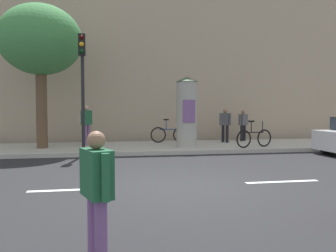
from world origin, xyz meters
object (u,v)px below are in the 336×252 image
object	(u,v)px
poster_column	(187,111)
traffic_light	(82,73)
pedestrian_tallest	(225,122)
bicycle_upright	(254,138)
pedestrian_in_red_top	(97,186)
pedestrian_with_backpack	(243,123)
bicycle_leaning	(170,134)
pedestrian_in_light_jacket	(86,121)
street_tree	(40,41)

from	to	relation	value
poster_column	traffic_light	bearing A→B (deg)	-165.87
pedestrian_tallest	bicycle_upright	bearing A→B (deg)	-77.69
poster_column	pedestrian_in_red_top	size ratio (longest dim) A/B	1.93
pedestrian_with_backpack	bicycle_leaning	bearing A→B (deg)	-176.42
poster_column	pedestrian_in_red_top	distance (m)	10.40
bicycle_leaning	bicycle_upright	size ratio (longest dim) A/B	1.03
pedestrian_tallest	pedestrian_with_backpack	distance (m)	1.25
pedestrian_in_red_top	bicycle_leaning	xyz separation A→B (m)	(2.89, 11.71, -0.33)
pedestrian_tallest	bicycle_leaning	bearing A→B (deg)	172.38
traffic_light	poster_column	distance (m)	4.40
poster_column	pedestrian_with_backpack	size ratio (longest dim) A/B	1.90
traffic_light	pedestrian_in_red_top	distance (m)	9.11
pedestrian_with_backpack	bicycle_upright	bearing A→B (deg)	-103.07
pedestrian_tallest	bicycle_upright	size ratio (longest dim) A/B	0.92
poster_column	pedestrian_in_light_jacket	size ratio (longest dim) A/B	1.66
poster_column	pedestrian_tallest	size ratio (longest dim) A/B	1.82
traffic_light	pedestrian_in_red_top	bearing A→B (deg)	-84.96
pedestrian_tallest	bicycle_leaning	xyz separation A→B (m)	(-2.56, 0.34, -0.53)
pedestrian_in_light_jacket	bicycle_leaning	xyz separation A→B (m)	(3.72, 0.32, -0.65)
street_tree	pedestrian_tallest	world-z (taller)	street_tree
street_tree	poster_column	bearing A→B (deg)	-5.77
pedestrian_with_backpack	bicycle_upright	distance (m)	2.86
pedestrian_in_red_top	pedestrian_with_backpack	distance (m)	13.62
bicycle_upright	pedestrian_in_light_jacket	bearing A→B (deg)	162.02
pedestrian_with_backpack	bicycle_leaning	world-z (taller)	pedestrian_with_backpack
pedestrian_in_red_top	bicycle_leaning	size ratio (longest dim) A/B	0.84
poster_column	bicycle_leaning	bearing A→B (deg)	101.58
pedestrian_in_red_top	pedestrian_with_backpack	bearing A→B (deg)	61.21
street_tree	pedestrian_in_light_jacket	xyz separation A→B (m)	(1.65, 0.96, -3.18)
traffic_light	bicycle_leaning	world-z (taller)	traffic_light
traffic_light	bicycle_upright	xyz separation A→B (m)	(6.70, 0.37, -2.44)
pedestrian_in_light_jacket	bicycle_upright	bearing A→B (deg)	-17.98
pedestrian_in_red_top	pedestrian_tallest	bearing A→B (deg)	64.38
pedestrian_in_red_top	bicycle_upright	size ratio (longest dim) A/B	0.86
street_tree	pedestrian_tallest	distance (m)	8.64
pedestrian_in_light_jacket	pedestrian_in_red_top	bearing A→B (deg)	-85.83
poster_column	pedestrian_tallest	bearing A→B (deg)	34.93
traffic_light	pedestrian_with_backpack	xyz separation A→B (m)	(7.34, 3.11, -1.96)
bicycle_upright	bicycle_leaning	bearing A→B (deg)	140.32
pedestrian_in_red_top	pedestrian_in_light_jacket	size ratio (longest dim) A/B	0.86
traffic_light	pedestrian_in_red_top	world-z (taller)	traffic_light
poster_column	bicycle_leaning	world-z (taller)	poster_column
bicycle_leaning	pedestrian_in_red_top	bearing A→B (deg)	-103.88
pedestrian_in_light_jacket	poster_column	bearing A→B (deg)	-20.55
street_tree	pedestrian_with_backpack	bearing A→B (deg)	9.48
street_tree	bicycle_leaning	bearing A→B (deg)	13.40
pedestrian_in_red_top	street_tree	bearing A→B (deg)	103.38
traffic_light	pedestrian_with_backpack	distance (m)	8.21
pedestrian_in_light_jacket	traffic_light	bearing A→B (deg)	-88.83
street_tree	bicycle_leaning	size ratio (longest dim) A/B	3.18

